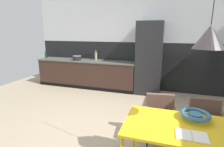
{
  "coord_description": "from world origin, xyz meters",
  "views": [
    {
      "loc": [
        0.98,
        -2.66,
        1.79
      ],
      "look_at": [
        -0.09,
        0.58,
        0.97
      ],
      "focal_mm": 27.99,
      "sensor_mm": 36.0,
      "label": 1
    }
  ],
  "objects": [
    {
      "name": "ground_plane",
      "position": [
        0.0,
        0.0,
        0.0
      ],
      "size": [
        8.73,
        8.73,
        0.0
      ],
      "primitive_type": "plane",
      "color": "tan"
    },
    {
      "name": "dining_table",
      "position": [
        1.34,
        -0.72,
        0.7
      ],
      "size": [
        1.62,
        0.79,
        0.75
      ],
      "color": "yellow",
      "rests_on": "ground"
    },
    {
      "name": "bottle_vinegar_dark",
      "position": [
        -1.28,
        2.54,
        1.01
      ],
      "size": [
        0.07,
        0.07,
        0.31
      ],
      "color": "tan",
      "rests_on": "kitchen_counter"
    },
    {
      "name": "cooking_pot",
      "position": [
        -1.84,
        2.3,
        0.96
      ],
      "size": [
        0.27,
        0.27,
        0.17
      ],
      "color": "black",
      "rests_on": "kitchen_counter"
    },
    {
      "name": "fruit_bowl",
      "position": [
        1.33,
        -0.51,
        0.81
      ],
      "size": [
        0.35,
        0.35,
        0.09
      ],
      "color": "#33607F",
      "rests_on": "dining_table"
    },
    {
      "name": "kitchen_counter",
      "position": [
        -1.57,
        2.39,
        0.44
      ],
      "size": [
        3.3,
        0.63,
        0.89
      ],
      "color": "#39251D",
      "rests_on": "ground"
    },
    {
      "name": "armchair_far_side",
      "position": [
        1.58,
        0.11,
        0.51
      ],
      "size": [
        0.51,
        0.49,
        0.77
      ],
      "rotation": [
        0.0,
        0.0,
        3.19
      ],
      "color": "brown",
      "rests_on": "ground"
    },
    {
      "name": "pendant_lamp_over_table_near",
      "position": [
        1.34,
        -0.74,
        1.74
      ],
      "size": [
        0.3,
        0.3,
        1.26
      ],
      "color": "black"
    },
    {
      "name": "bottle_oil_tall",
      "position": [
        -3.09,
        2.36,
        1.0
      ],
      "size": [
        0.06,
        0.06,
        0.26
      ],
      "color": "#0F3319",
      "rests_on": "kitchen_counter"
    },
    {
      "name": "back_wall_splashback_dark",
      "position": [
        0.0,
        2.75,
        0.74
      ],
      "size": [
        6.72,
        0.12,
        1.47
      ],
      "primitive_type": "cube",
      "color": "black",
      "rests_on": "ground"
    },
    {
      "name": "armchair_near_window",
      "position": [
        0.91,
        0.07,
        0.5
      ],
      "size": [
        0.55,
        0.54,
        0.78
      ],
      "rotation": [
        0.0,
        0.0,
        3.29
      ],
      "color": "brown",
      "rests_on": "ground"
    },
    {
      "name": "back_wall_panel_upper",
      "position": [
        0.0,
        2.75,
        2.21
      ],
      "size": [
        6.72,
        0.12,
        1.47
      ],
      "primitive_type": "cube",
      "color": "silver",
      "rests_on": "back_wall_splashback_dark"
    },
    {
      "name": "refrigerator_column",
      "position": [
        0.44,
        2.39,
        1.04
      ],
      "size": [
        0.72,
        0.6,
        2.07
      ],
      "primitive_type": "cube",
      "color": "#232326",
      "rests_on": "ground"
    },
    {
      "name": "bottle_spice_small",
      "position": [
        -0.05,
        2.6,
        0.99
      ],
      "size": [
        0.07,
        0.07,
        0.24
      ],
      "color": "#0F3319",
      "rests_on": "kitchen_counter"
    },
    {
      "name": "open_book",
      "position": [
        1.26,
        -0.9,
        0.76
      ],
      "size": [
        0.31,
        0.21,
        0.02
      ],
      "color": "white",
      "rests_on": "dining_table"
    }
  ]
}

